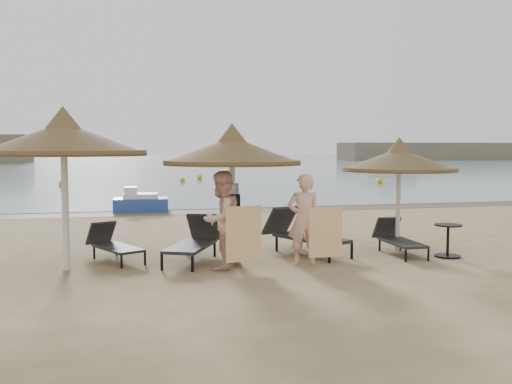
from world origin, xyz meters
TOP-DOWN VIEW (x-y plane):
  - ground at (0.00, 0.00)m, footprint 160.00×160.00m
  - sea at (0.00, 80.00)m, footprint 200.00×140.00m
  - wet_sand_strip at (0.00, 9.40)m, footprint 200.00×1.60m
  - palapa_left at (-3.15, 0.51)m, footprint 3.04×3.04m
  - palapa_center at (-0.00, 0.63)m, footprint 2.76×2.76m
  - palapa_right at (3.76, 0.93)m, footprint 2.51×2.51m
  - lounger_far_left at (-2.33, 1.29)m, footprint 1.20×1.70m
  - lounger_near_left at (-0.72, 0.88)m, footprint 1.42×2.05m
  - lounger_near_right at (1.61, 1.14)m, footprint 1.52×2.23m
  - lounger_far_right at (3.57, 0.58)m, footprint 0.59×1.65m
  - side_table at (4.40, -0.02)m, footprint 0.56×0.56m
  - person_left at (-0.35, -0.08)m, footprint 1.15×1.12m
  - person_right at (1.26, -0.09)m, footprint 1.02×0.73m
  - towel_left at (0.00, -0.43)m, footprint 0.70×0.21m
  - towel_right at (1.61, -0.34)m, footprint 0.68×0.05m
  - bag_patterned at (-0.00, 0.81)m, footprint 0.32×0.12m
  - bag_dark at (-0.00, 0.47)m, footprint 0.26×0.14m
  - pedal_boat at (-1.49, 10.01)m, footprint 1.93×1.21m
  - buoy_left at (-5.36, 23.15)m, footprint 0.39×0.39m
  - buoy_mid at (3.19, 28.80)m, footprint 0.38×0.38m
  - buoy_right at (13.40, 21.84)m, footprint 0.38×0.38m
  - buoy_extra at (1.75, 26.29)m, footprint 0.33×0.33m

SIDE VIEW (x-z plane):
  - ground at x=0.00m, z-range 0.00..0.00m
  - wet_sand_strip at x=0.00m, z-range 0.00..0.01m
  - sea at x=0.00m, z-range 0.00..0.03m
  - buoy_extra at x=1.75m, z-range 0.00..0.33m
  - buoy_right at x=13.40m, z-range 0.00..0.38m
  - buoy_mid at x=3.19m, z-range 0.00..0.38m
  - buoy_left at x=-5.36m, z-range 0.00..0.39m
  - side_table at x=4.40m, z-range -0.02..0.66m
  - pedal_boat at x=-1.49m, z-range -0.11..0.76m
  - lounger_far_left at x=-2.33m, z-range -0.04..0.69m
  - lounger_far_right at x=3.57m, z-range -0.04..0.69m
  - lounger_near_left at x=-0.72m, z-range -0.04..0.83m
  - lounger_near_right at x=1.61m, z-range -0.05..0.91m
  - towel_right at x=1.61m, z-range 0.18..1.13m
  - towel_left at x=0.00m, z-range 0.19..1.21m
  - person_right at x=1.26m, z-range 0.00..2.05m
  - person_left at x=-0.35m, z-range 0.00..2.12m
  - bag_dark at x=0.00m, z-range 1.00..1.35m
  - bag_patterned at x=0.00m, z-range 1.14..1.54m
  - palapa_right at x=3.76m, z-range 0.74..3.22m
  - palapa_center at x=0.00m, z-range 0.81..3.55m
  - palapa_left at x=-3.15m, z-range 0.89..3.91m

